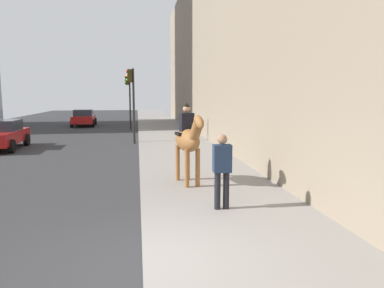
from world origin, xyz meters
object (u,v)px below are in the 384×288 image
object	(u,v)px
mounted_horse_near	(188,139)
traffic_light_near_curb	(132,94)
car_mid_lane	(84,118)
traffic_light_far_curb	(129,93)
pedestrian_greeting	(222,167)

from	to	relation	value
mounted_horse_near	traffic_light_near_curb	xyz separation A→B (m)	(9.98, 1.70, 1.30)
mounted_horse_near	car_mid_lane	bearing A→B (deg)	-175.17
traffic_light_near_curb	traffic_light_far_curb	xyz separation A→B (m)	(8.51, 0.36, 0.05)
car_mid_lane	traffic_light_far_curb	world-z (taller)	traffic_light_far_curb
pedestrian_greeting	car_mid_lane	size ratio (longest dim) A/B	0.39
pedestrian_greeting	traffic_light_near_curb	world-z (taller)	traffic_light_near_curb
pedestrian_greeting	traffic_light_near_curb	distance (m)	12.71
traffic_light_far_curb	car_mid_lane	bearing A→B (deg)	47.20
car_mid_lane	traffic_light_far_curb	bearing A→B (deg)	-135.50
mounted_horse_near	car_mid_lane	world-z (taller)	mounted_horse_near
pedestrian_greeting	traffic_light_far_curb	size ratio (longest dim) A/B	0.41
pedestrian_greeting	car_mid_lane	world-z (taller)	pedestrian_greeting
mounted_horse_near	car_mid_lane	xyz separation A→B (m)	(22.15, 6.01, -0.69)
mounted_horse_near	pedestrian_greeting	world-z (taller)	mounted_horse_near
traffic_light_near_curb	traffic_light_far_curb	world-z (taller)	traffic_light_far_curb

